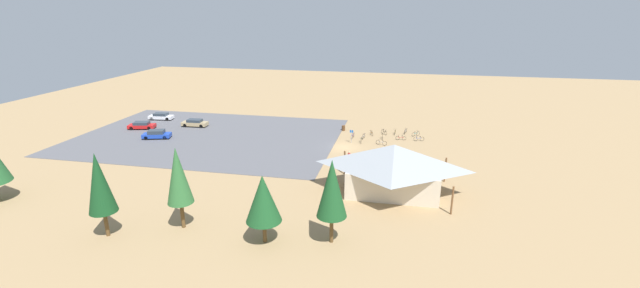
{
  "coord_description": "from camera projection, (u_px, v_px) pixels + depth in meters",
  "views": [
    {
      "loc": [
        -8.57,
        60.04,
        20.27
      ],
      "look_at": [
        3.16,
        2.75,
        1.2
      ],
      "focal_mm": 23.28,
      "sensor_mm": 36.0,
      "label": 1
    }
  ],
  "objects": [
    {
      "name": "ground",
      "position": [
        344.0,
        147.0,
        63.84
      ],
      "size": [
        160.0,
        160.0,
        0.0
      ],
      "primitive_type": "plane",
      "color": "#9E7F56",
      "rests_on": "ground"
    },
    {
      "name": "parking_lot_asphalt",
      "position": [
        209.0,
        136.0,
        69.35
      ],
      "size": [
        42.74,
        29.85,
        0.05
      ],
      "primitive_type": "cube",
      "color": "#56565B",
      "rests_on": "ground"
    },
    {
      "name": "bike_pavilion",
      "position": [
        393.0,
        165.0,
        47.24
      ],
      "size": [
        12.83,
        9.12,
        5.79
      ],
      "color": "beige",
      "rests_on": "ground"
    },
    {
      "name": "trash_bin",
      "position": [
        343.0,
        128.0,
        72.46
      ],
      "size": [
        0.6,
        0.6,
        0.9
      ],
      "primitive_type": "cylinder",
      "color": "brown",
      "rests_on": "ground"
    },
    {
      "name": "lot_sign",
      "position": [
        351.0,
        134.0,
        65.5
      ],
      "size": [
        0.56,
        0.08,
        2.2
      ],
      "color": "#99999E",
      "rests_on": "ground"
    },
    {
      "name": "pine_west",
      "position": [
        263.0,
        199.0,
        36.59
      ],
      "size": [
        3.24,
        3.24,
        6.54
      ],
      "color": "brown",
      "rests_on": "ground"
    },
    {
      "name": "pine_center",
      "position": [
        178.0,
        176.0,
        38.79
      ],
      "size": [
        2.48,
        2.48,
        8.22
      ],
      "color": "brown",
      "rests_on": "ground"
    },
    {
      "name": "pine_east",
      "position": [
        332.0,
        189.0,
        36.26
      ],
      "size": [
        2.74,
        2.74,
        8.0
      ],
      "color": "brown",
      "rests_on": "ground"
    },
    {
      "name": "pine_far_west",
      "position": [
        99.0,
        183.0,
        37.32
      ],
      "size": [
        2.52,
        2.52,
        8.24
      ],
      "color": "brown",
      "rests_on": "ground"
    },
    {
      "name": "bicycle_silver_trailside",
      "position": [
        405.0,
        131.0,
        70.72
      ],
      "size": [
        0.56,
        1.78,
        0.85
      ],
      "color": "black",
      "rests_on": "ground"
    },
    {
      "name": "bicycle_orange_front_row",
      "position": [
        383.0,
        136.0,
        68.0
      ],
      "size": [
        0.48,
        1.76,
        0.84
      ],
      "color": "black",
      "rests_on": "ground"
    },
    {
      "name": "bicycle_red_back_row",
      "position": [
        401.0,
        138.0,
        67.27
      ],
      "size": [
        1.68,
        0.48,
        0.8
      ],
      "color": "black",
      "rests_on": "ground"
    },
    {
      "name": "bicycle_purple_by_bin",
      "position": [
        353.0,
        136.0,
        68.29
      ],
      "size": [
        0.48,
        1.69,
        0.8
      ],
      "color": "black",
      "rests_on": "ground"
    },
    {
      "name": "bicycle_green_edge_north",
      "position": [
        361.0,
        140.0,
        65.99
      ],
      "size": [
        0.48,
        1.77,
        0.86
      ],
      "color": "black",
      "rests_on": "ground"
    },
    {
      "name": "bicycle_teal_edge_south",
      "position": [
        416.0,
        134.0,
        69.33
      ],
      "size": [
        1.31,
        1.23,
        0.87
      ],
      "color": "black",
      "rests_on": "ground"
    },
    {
      "name": "bicycle_white_yard_center",
      "position": [
        363.0,
        137.0,
        67.84
      ],
      "size": [
        0.48,
        1.77,
        0.84
      ],
      "color": "black",
      "rests_on": "ground"
    },
    {
      "name": "bicycle_yellow_yard_left",
      "position": [
        395.0,
        132.0,
        70.38
      ],
      "size": [
        0.48,
        1.65,
        0.81
      ],
      "color": "black",
      "rests_on": "ground"
    },
    {
      "name": "bicycle_blue_lone_east",
      "position": [
        419.0,
        139.0,
        66.79
      ],
      "size": [
        1.67,
        0.48,
        0.83
      ],
      "color": "black",
      "rests_on": "ground"
    },
    {
      "name": "bicycle_black_lone_west",
      "position": [
        384.0,
        132.0,
        70.38
      ],
      "size": [
        1.05,
        1.47,
        0.86
      ],
      "color": "black",
      "rests_on": "ground"
    },
    {
      "name": "bicycle_silver_near_porch",
      "position": [
        381.0,
        143.0,
        64.79
      ],
      "size": [
        1.73,
        0.66,
        0.85
      ],
      "color": "black",
      "rests_on": "ground"
    },
    {
      "name": "bicycle_orange_yard_right",
      "position": [
        372.0,
        133.0,
        69.84
      ],
      "size": [
        0.67,
        1.52,
        0.74
      ],
      "color": "black",
      "rests_on": "ground"
    },
    {
      "name": "car_tan_back_corner",
      "position": [
        195.0,
        123.0,
        74.78
      ],
      "size": [
        4.62,
        1.95,
        1.32
      ],
      "color": "tan",
      "rests_on": "parking_lot_asphalt"
    },
    {
      "name": "car_white_mid_lot",
      "position": [
        161.0,
        116.0,
        79.43
      ],
      "size": [
        4.68,
        2.16,
        1.27
      ],
      "color": "white",
      "rests_on": "parking_lot_asphalt"
    },
    {
      "name": "car_red_front_row",
      "position": [
        142.0,
        125.0,
        73.33
      ],
      "size": [
        4.83,
        2.84,
        1.27
      ],
      "color": "red",
      "rests_on": "parking_lot_asphalt"
    },
    {
      "name": "car_blue_end_stall",
      "position": [
        157.0,
        134.0,
        67.87
      ],
      "size": [
        4.74,
        2.94,
        1.41
      ],
      "color": "#1E42B2",
      "rests_on": "parking_lot_asphalt"
    },
    {
      "name": "visitor_at_bikes",
      "position": [
        349.0,
        157.0,
        56.79
      ],
      "size": [
        0.39,
        0.36,
        1.75
      ],
      "color": "#2D3347",
      "rests_on": "ground"
    }
  ]
}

